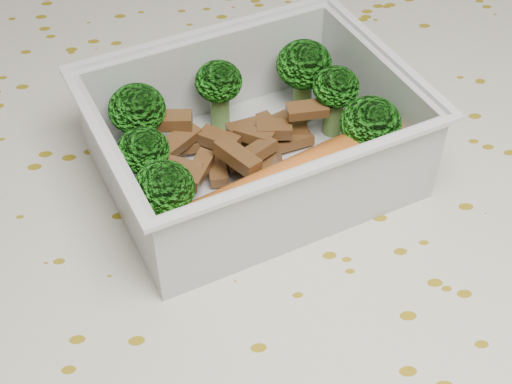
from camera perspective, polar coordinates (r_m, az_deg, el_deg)
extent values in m
cube|color=brown|center=(0.47, -0.20, -4.48)|extent=(1.40, 0.90, 0.04)
cube|color=beige|center=(0.46, -0.20, -2.62)|extent=(1.46, 0.96, 0.01)
cube|color=silver|center=(0.48, -0.16, 1.73)|extent=(0.23, 0.20, 0.00)
cube|color=silver|center=(0.51, -3.72, 9.31)|extent=(0.18, 0.07, 0.06)
cube|color=silver|center=(0.42, 4.13, -0.92)|extent=(0.18, 0.07, 0.06)
cube|color=silver|center=(0.50, 9.44, 7.76)|extent=(0.05, 0.13, 0.06)
cube|color=silver|center=(0.44, -11.04, 1.12)|extent=(0.05, 0.13, 0.06)
cube|color=silver|center=(0.50, -4.14, 12.67)|extent=(0.19, 0.07, 0.00)
cube|color=silver|center=(0.39, 4.74, 1.93)|extent=(0.19, 0.07, 0.00)
cube|color=silver|center=(0.48, 10.41, 10.99)|extent=(0.05, 0.14, 0.00)
cube|color=silver|center=(0.42, -12.30, 4.13)|extent=(0.05, 0.14, 0.00)
cylinder|color=#608C3F|center=(0.49, -9.15, 4.26)|extent=(0.02, 0.02, 0.02)
ellipsoid|color=#238C19|center=(0.48, -9.50, 6.57)|extent=(0.04, 0.04, 0.03)
cylinder|color=#608C3F|center=(0.51, -2.90, 6.53)|extent=(0.02, 0.02, 0.03)
ellipsoid|color=#238C19|center=(0.49, -3.00, 8.83)|extent=(0.03, 0.03, 0.03)
cylinder|color=#608C3F|center=(0.53, 3.74, 7.87)|extent=(0.02, 0.02, 0.02)
ellipsoid|color=#238C19|center=(0.51, 3.88, 10.14)|extent=(0.04, 0.04, 0.03)
cylinder|color=#608C3F|center=(0.46, -8.64, 0.95)|extent=(0.02, 0.02, 0.03)
ellipsoid|color=#238C19|center=(0.44, -8.99, 3.30)|extent=(0.03, 0.03, 0.03)
cylinder|color=#608C3F|center=(0.50, 6.18, 6.05)|extent=(0.02, 0.02, 0.03)
ellipsoid|color=#238C19|center=(0.49, 6.41, 8.35)|extent=(0.03, 0.03, 0.03)
cylinder|color=#608C3F|center=(0.44, -7.06, -2.05)|extent=(0.02, 0.02, 0.03)
ellipsoid|color=#238C19|center=(0.42, -7.37, 0.31)|extent=(0.04, 0.04, 0.03)
cylinder|color=#608C3F|center=(0.48, 8.80, 3.10)|extent=(0.02, 0.02, 0.02)
ellipsoid|color=#238C19|center=(0.46, 9.15, 5.42)|extent=(0.04, 0.04, 0.03)
cube|color=brown|center=(0.49, -1.96, 3.39)|extent=(0.02, 0.03, 0.01)
cube|color=brown|center=(0.49, 1.46, 5.02)|extent=(0.03, 0.02, 0.01)
cube|color=brown|center=(0.48, -6.93, 5.68)|extent=(0.03, 0.02, 0.01)
cube|color=brown|center=(0.49, -0.71, 5.18)|extent=(0.03, 0.02, 0.01)
cube|color=brown|center=(0.48, -6.15, 4.11)|extent=(0.03, 0.03, 0.01)
cube|color=brown|center=(0.46, -4.62, 1.75)|extent=(0.02, 0.03, 0.01)
cube|color=brown|center=(0.48, -2.35, 3.29)|extent=(0.03, 0.04, 0.01)
cube|color=brown|center=(0.45, -1.50, 2.83)|extent=(0.03, 0.03, 0.01)
cube|color=brown|center=(0.49, -5.81, 3.61)|extent=(0.04, 0.01, 0.01)
cube|color=brown|center=(0.47, -0.20, 3.08)|extent=(0.04, 0.03, 0.01)
cube|color=brown|center=(0.48, 4.12, 6.58)|extent=(0.03, 0.01, 0.01)
cube|color=brown|center=(0.46, -5.92, 1.94)|extent=(0.03, 0.02, 0.01)
cube|color=brown|center=(0.47, -3.10, 2.00)|extent=(0.01, 0.03, 0.01)
cube|color=brown|center=(0.50, 2.39, 5.00)|extent=(0.03, 0.02, 0.01)
cube|color=brown|center=(0.51, 2.83, 6.03)|extent=(0.03, 0.03, 0.01)
cube|color=brown|center=(0.50, 2.59, 4.51)|extent=(0.03, 0.02, 0.01)
cube|color=brown|center=(0.48, -2.98, 4.18)|extent=(0.03, 0.03, 0.01)
cube|color=brown|center=(0.48, 0.57, 2.10)|extent=(0.03, 0.03, 0.01)
cube|color=brown|center=(0.49, 3.04, 4.05)|extent=(0.03, 0.02, 0.01)
cube|color=brown|center=(0.47, 0.64, 1.52)|extent=(0.02, 0.04, 0.01)
cube|color=brown|center=(0.48, -0.14, 4.52)|extent=(0.03, 0.02, 0.01)
cube|color=brown|center=(0.49, -0.53, 4.13)|extent=(0.04, 0.02, 0.01)
cube|color=brown|center=(0.51, 1.16, 5.24)|extent=(0.02, 0.03, 0.01)
cylinder|color=#CD6221|center=(0.44, 2.82, 0.84)|extent=(0.14, 0.09, 0.03)
sphere|color=#CD6221|center=(0.48, 10.13, 4.20)|extent=(0.03, 0.03, 0.03)
sphere|color=#CD6221|center=(0.41, -5.58, -3.04)|extent=(0.03, 0.03, 0.03)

